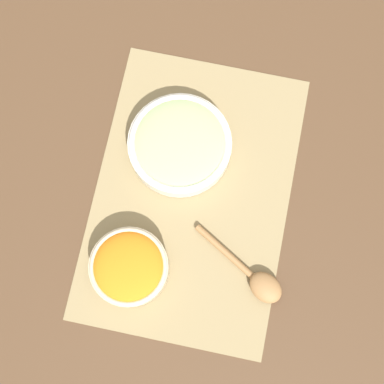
% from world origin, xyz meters
% --- Properties ---
extents(ground_plane, '(3.00, 3.00, 0.00)m').
position_xyz_m(ground_plane, '(0.00, 0.00, 0.00)').
color(ground_plane, '#513823').
extents(placemat, '(0.55, 0.37, 0.00)m').
position_xyz_m(placemat, '(0.00, 0.00, 0.00)').
color(placemat, '#937F56').
rests_on(placemat, ground_plane).
extents(cucumber_bowl, '(0.20, 0.20, 0.05)m').
position_xyz_m(cucumber_bowl, '(-0.09, -0.04, 0.03)').
color(cucumber_bowl, silver).
rests_on(cucumber_bowl, placemat).
extents(carrot_bowl, '(0.14, 0.14, 0.06)m').
position_xyz_m(carrot_bowl, '(0.16, -0.08, 0.04)').
color(carrot_bowl, beige).
rests_on(carrot_bowl, placemat).
extents(wooden_spoon, '(0.13, 0.19, 0.03)m').
position_xyz_m(wooden_spoon, '(0.13, 0.15, 0.02)').
color(wooden_spoon, '#9E7042').
rests_on(wooden_spoon, placemat).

